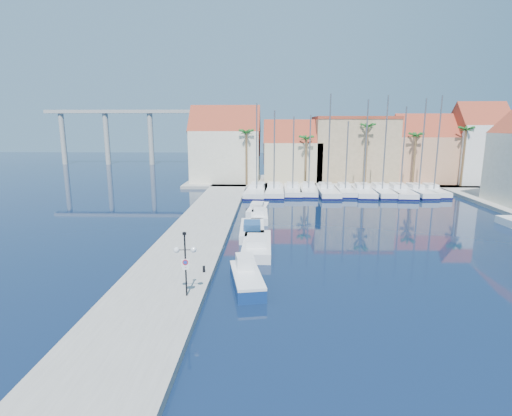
# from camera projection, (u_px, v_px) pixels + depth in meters

# --- Properties ---
(ground) EXTENTS (260.00, 260.00, 0.00)m
(ground) POSITION_uv_depth(u_px,v_px,m) (299.00, 284.00, 26.97)
(ground) COLOR black
(ground) RESTS_ON ground
(quay_west) EXTENTS (6.00, 77.00, 0.50)m
(quay_west) POSITION_uv_depth(u_px,v_px,m) (201.00, 228.00, 40.43)
(quay_west) COLOR gray
(quay_west) RESTS_ON ground
(shore_north) EXTENTS (54.00, 16.00, 0.50)m
(shore_north) POSITION_uv_depth(u_px,v_px,m) (335.00, 182.00, 73.54)
(shore_north) COLOR gray
(shore_north) RESTS_ON ground
(lamp_post) EXTENTS (1.34, 0.44, 3.96)m
(lamp_post) POSITION_uv_depth(u_px,v_px,m) (185.00, 254.00, 23.42)
(lamp_post) COLOR black
(lamp_post) RESTS_ON quay_west
(bollard) EXTENTS (0.18, 0.18, 0.45)m
(bollard) POSITION_uv_depth(u_px,v_px,m) (204.00, 269.00, 27.73)
(bollard) COLOR black
(bollard) RESTS_ON quay_west
(fishing_boat) EXTENTS (2.72, 5.56, 1.86)m
(fishing_boat) POSITION_uv_depth(u_px,v_px,m) (247.00, 277.00, 26.48)
(fishing_boat) COLOR navy
(fishing_boat) RESTS_ON ground
(motorboat_west_0) EXTENTS (2.38, 7.40, 1.40)m
(motorboat_west_0) POSITION_uv_depth(u_px,v_px,m) (257.00, 245.00, 34.06)
(motorboat_west_0) COLOR white
(motorboat_west_0) RESTS_ON ground
(motorboat_west_1) EXTENTS (2.55, 7.26, 1.40)m
(motorboat_west_1) POSITION_uv_depth(u_px,v_px,m) (252.00, 230.00, 39.02)
(motorboat_west_1) COLOR white
(motorboat_west_1) RESTS_ON ground
(motorboat_west_2) EXTENTS (1.97, 5.70, 1.40)m
(motorboat_west_2) POSITION_uv_depth(u_px,v_px,m) (259.00, 216.00, 44.98)
(motorboat_west_2) COLOR white
(motorboat_west_2) RESTS_ON ground
(motorboat_west_3) EXTENTS (2.66, 6.53, 1.40)m
(motorboat_west_3) POSITION_uv_depth(u_px,v_px,m) (258.00, 209.00, 48.53)
(motorboat_west_3) COLOR white
(motorboat_west_3) RESTS_ON ground
(sailboat_0) EXTENTS (3.85, 11.90, 13.65)m
(sailboat_0) POSITION_uv_depth(u_px,v_px,m) (257.00, 191.00, 61.78)
(sailboat_0) COLOR white
(sailboat_0) RESTS_ON ground
(sailboat_1) EXTENTS (2.98, 11.02, 12.66)m
(sailboat_1) POSITION_uv_depth(u_px,v_px,m) (274.00, 190.00, 61.87)
(sailboat_1) COLOR white
(sailboat_1) RESTS_ON ground
(sailboat_2) EXTENTS (2.85, 9.84, 11.77)m
(sailboat_2) POSITION_uv_depth(u_px,v_px,m) (292.00, 190.00, 62.17)
(sailboat_2) COLOR white
(sailboat_2) RESTS_ON ground
(sailboat_3) EXTENTS (3.42, 10.22, 12.00)m
(sailboat_3) POSITION_uv_depth(u_px,v_px,m) (309.00, 190.00, 62.39)
(sailboat_3) COLOR white
(sailboat_3) RESTS_ON ground
(sailboat_4) EXTENTS (2.90, 10.91, 15.00)m
(sailboat_4) POSITION_uv_depth(u_px,v_px,m) (327.00, 191.00, 61.56)
(sailboat_4) COLOR white
(sailboat_4) RESTS_ON ground
(sailboat_5) EXTENTS (2.79, 9.50, 11.07)m
(sailboat_5) POSITION_uv_depth(u_px,v_px,m) (345.00, 190.00, 61.89)
(sailboat_5) COLOR white
(sailboat_5) RESTS_ON ground
(sailboat_6) EXTENTS (3.54, 10.70, 14.19)m
(sailboat_6) POSITION_uv_depth(u_px,v_px,m) (363.00, 191.00, 61.37)
(sailboat_6) COLOR white
(sailboat_6) RESTS_ON ground
(sailboat_7) EXTENTS (2.94, 10.54, 14.81)m
(sailboat_7) POSITION_uv_depth(u_px,v_px,m) (381.00, 191.00, 61.46)
(sailboat_7) COLOR white
(sailboat_7) RESTS_ON ground
(sailboat_8) EXTENTS (3.63, 11.15, 13.19)m
(sailboat_8) POSITION_uv_depth(u_px,v_px,m) (399.00, 191.00, 61.17)
(sailboat_8) COLOR white
(sailboat_8) RESTS_ON ground
(sailboat_9) EXTENTS (3.14, 9.91, 14.34)m
(sailboat_9) POSITION_uv_depth(u_px,v_px,m) (417.00, 191.00, 61.14)
(sailboat_9) COLOR white
(sailboat_9) RESTS_ON ground
(sailboat_10) EXTENTS (2.39, 8.83, 14.77)m
(sailboat_10) POSITION_uv_depth(u_px,v_px,m) (432.00, 191.00, 61.26)
(sailboat_10) COLOR white
(sailboat_10) RESTS_ON ground
(building_0) EXTENTS (12.30, 9.00, 13.50)m
(building_0) POSITION_uv_depth(u_px,v_px,m) (226.00, 148.00, 71.95)
(building_0) COLOR beige
(building_0) RESTS_ON shore_north
(building_1) EXTENTS (10.30, 8.00, 11.00)m
(building_1) POSITION_uv_depth(u_px,v_px,m) (292.00, 155.00, 71.80)
(building_1) COLOR beige
(building_1) RESTS_ON shore_north
(building_2) EXTENTS (14.20, 10.20, 11.50)m
(building_2) POSITION_uv_depth(u_px,v_px,m) (353.00, 149.00, 72.21)
(building_2) COLOR #9E8761
(building_2) RESTS_ON shore_north
(building_3) EXTENTS (10.30, 8.00, 12.00)m
(building_3) POSITION_uv_depth(u_px,v_px,m) (422.00, 152.00, 70.91)
(building_3) COLOR tan
(building_3) RESTS_ON shore_north
(building_4) EXTENTS (8.30, 8.00, 14.00)m
(building_4) POSITION_uv_depth(u_px,v_px,m) (477.00, 146.00, 69.41)
(building_4) COLOR white
(building_4) RESTS_ON shore_north
(palm_0) EXTENTS (2.60, 2.60, 10.15)m
(palm_0) POSITION_uv_depth(u_px,v_px,m) (246.00, 134.00, 66.41)
(palm_0) COLOR brown
(palm_0) RESTS_ON shore_north
(palm_1) EXTENTS (2.60, 2.60, 9.15)m
(palm_1) POSITION_uv_depth(u_px,v_px,m) (306.00, 140.00, 66.26)
(palm_1) COLOR brown
(palm_1) RESTS_ON shore_north
(palm_2) EXTENTS (2.60, 2.60, 11.15)m
(palm_2) POSITION_uv_depth(u_px,v_px,m) (368.00, 128.00, 65.54)
(palm_2) COLOR brown
(palm_2) RESTS_ON shore_north
(palm_3) EXTENTS (2.60, 2.60, 9.65)m
(palm_3) POSITION_uv_depth(u_px,v_px,m) (416.00, 137.00, 65.56)
(palm_3) COLOR brown
(palm_3) RESTS_ON shore_north
(palm_4) EXTENTS (2.60, 2.60, 10.65)m
(palm_4) POSITION_uv_depth(u_px,v_px,m) (466.00, 131.00, 65.10)
(palm_4) COLOR brown
(palm_4) RESTS_ON shore_north
(viaduct) EXTENTS (48.00, 2.20, 14.45)m
(viaduct) POSITION_uv_depth(u_px,v_px,m) (131.00, 126.00, 106.41)
(viaduct) COLOR #9E9E99
(viaduct) RESTS_ON ground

